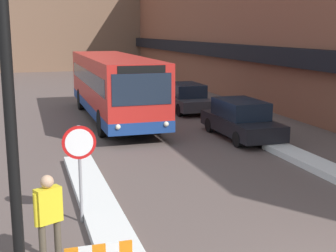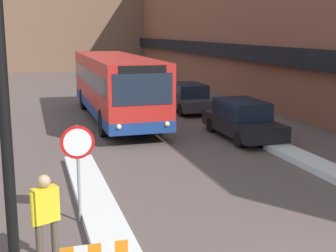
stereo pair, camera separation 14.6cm
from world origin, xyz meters
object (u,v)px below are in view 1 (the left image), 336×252
at_px(street_lamp, 30,69).
at_px(pedestrian, 49,212).
at_px(city_bus, 113,85).
at_px(stop_sign, 79,153).
at_px(parked_car_front, 241,119).
at_px(parked_car_middle, 186,98).

relative_size(street_lamp, pedestrian, 3.46).
bearing_deg(pedestrian, city_bus, 49.43).
relative_size(stop_sign, pedestrian, 1.28).
xyz_separation_m(city_bus, parked_car_front, (4.23, -5.41, -0.95)).
xyz_separation_m(parked_car_front, pedestrian, (-8.09, -8.69, 0.30)).
bearing_deg(pedestrian, stop_sign, 41.69).
bearing_deg(street_lamp, parked_car_front, 51.64).
distance_m(parked_car_front, pedestrian, 11.88).
distance_m(city_bus, street_lamp, 16.54).
xyz_separation_m(parked_car_middle, street_lamp, (-8.29, -17.22, 3.07)).
relative_size(city_bus, street_lamp, 1.91).
bearing_deg(parked_car_middle, street_lamp, -115.72).
height_order(stop_sign, pedestrian, stop_sign).
bearing_deg(parked_car_front, stop_sign, -136.94).
distance_m(parked_car_middle, pedestrian, 17.42).
bearing_deg(pedestrian, parked_car_front, 21.78).
xyz_separation_m(parked_car_front, parked_car_middle, (0.00, 6.73, -0.01)).
relative_size(stop_sign, street_lamp, 0.37).
relative_size(parked_car_middle, street_lamp, 0.71).
relative_size(city_bus, stop_sign, 5.16).
height_order(parked_car_middle, pedestrian, pedestrian).
xyz_separation_m(city_bus, pedestrian, (-3.86, -14.11, -0.65)).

